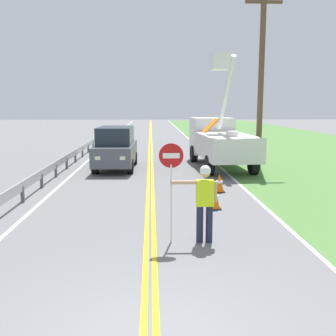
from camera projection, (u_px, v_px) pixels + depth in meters
grass_verge_right at (329, 154)px, 25.43m from camera, size 16.00×110.00×0.01m
centerline_yellow_left at (149, 155)px, 24.93m from camera, size 0.11×110.00×0.01m
centerline_yellow_right at (152, 155)px, 24.94m from camera, size 0.11×110.00×0.01m
edge_line_right at (207, 155)px, 25.09m from camera, size 0.12×110.00×0.01m
edge_line_left at (94, 155)px, 24.78m from camera, size 0.12×110.00×0.01m
flagger_worker at (204, 199)px, 9.03m from camera, size 1.09×0.25×1.83m
stop_sign_paddle at (171, 171)px, 8.89m from camera, size 0.56×0.04×2.33m
utility_bucket_truck at (219, 139)px, 20.23m from camera, size 2.69×6.92×5.73m
oncoming_suv_nearest at (116, 148)px, 19.55m from camera, size 2.01×4.65×2.10m
utility_pole_near at (261, 77)px, 19.34m from camera, size 1.80×0.28×8.66m
traffic_cone_lead at (214, 198)px, 12.07m from camera, size 0.40×0.40×0.70m
traffic_cone_mid at (219, 183)px, 14.40m from camera, size 0.40×0.40×0.70m
guardrail_left_shoulder at (71, 156)px, 20.71m from camera, size 0.10×32.00×0.71m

